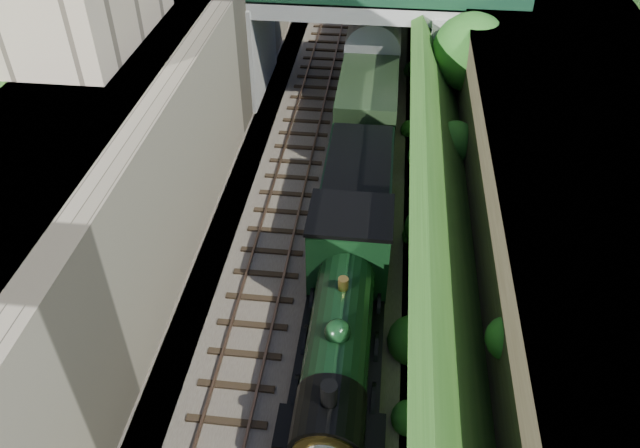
{
  "coord_description": "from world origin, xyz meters",
  "views": [
    {
      "loc": [
        2.07,
        -8.43,
        16.79
      ],
      "look_at": [
        0.0,
        9.24,
        2.3
      ],
      "focal_mm": 35.0,
      "sensor_mm": 36.0,
      "label": 1
    }
  ],
  "objects_px": {
    "tender": "(357,193)",
    "road_bridge": "(370,25)",
    "tree": "(472,54)",
    "locomotive": "(342,323)"
  },
  "relations": [
    {
      "from": "tree",
      "to": "locomotive",
      "type": "xyz_separation_m",
      "value": [
        -4.71,
        -14.8,
        -2.75
      ]
    },
    {
      "from": "tree",
      "to": "tender",
      "type": "bearing_deg",
      "value": -122.36
    },
    {
      "from": "tree",
      "to": "tender",
      "type": "distance_m",
      "value": 9.31
    },
    {
      "from": "tender",
      "to": "road_bridge",
      "type": "bearing_deg",
      "value": 91.24
    },
    {
      "from": "road_bridge",
      "to": "locomotive",
      "type": "xyz_separation_m",
      "value": [
        0.26,
        -19.14,
        -2.18
      ]
    },
    {
      "from": "road_bridge",
      "to": "locomotive",
      "type": "relative_size",
      "value": 1.56
    },
    {
      "from": "road_bridge",
      "to": "tree",
      "type": "distance_m",
      "value": 6.62
    },
    {
      "from": "tree",
      "to": "locomotive",
      "type": "bearing_deg",
      "value": -107.66
    },
    {
      "from": "tree",
      "to": "tender",
      "type": "height_order",
      "value": "tree"
    },
    {
      "from": "locomotive",
      "to": "tree",
      "type": "bearing_deg",
      "value": 72.34
    }
  ]
}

